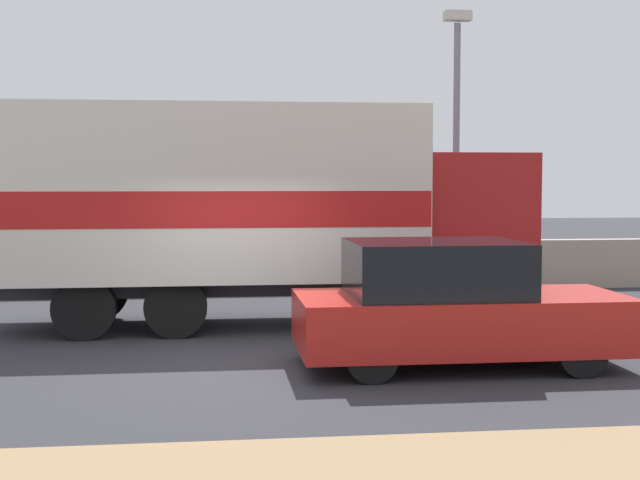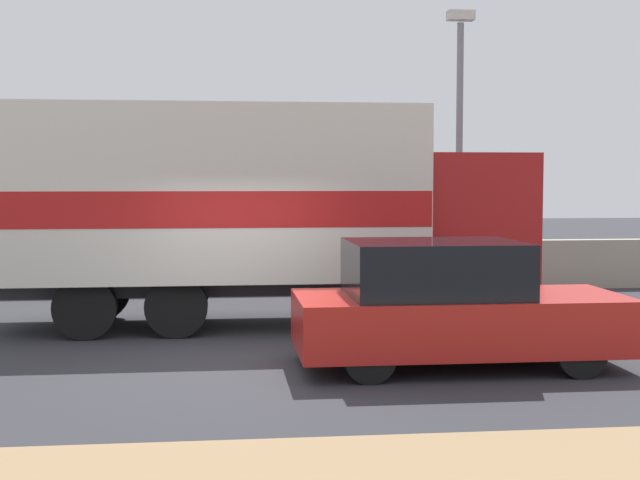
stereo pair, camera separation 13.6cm
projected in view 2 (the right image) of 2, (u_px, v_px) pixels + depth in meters
The scene contains 5 objects.
ground_plane at pixel (244, 364), 11.75m from camera, with size 80.00×80.00×0.00m, color #2D2D33.
stone_wall_backdrop at pixel (234, 268), 18.96m from camera, with size 60.00×0.35×1.08m.
street_lamp at pixel (459, 128), 18.62m from camera, with size 0.56×0.28×5.91m.
box_truck at pixel (248, 205), 14.65m from camera, with size 8.67×2.54×3.59m.
car_hatchback at pixel (452, 306), 11.50m from camera, with size 4.23×1.83×1.64m.
Camera 2 is at (-0.30, -11.64, 2.46)m, focal length 50.00 mm.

